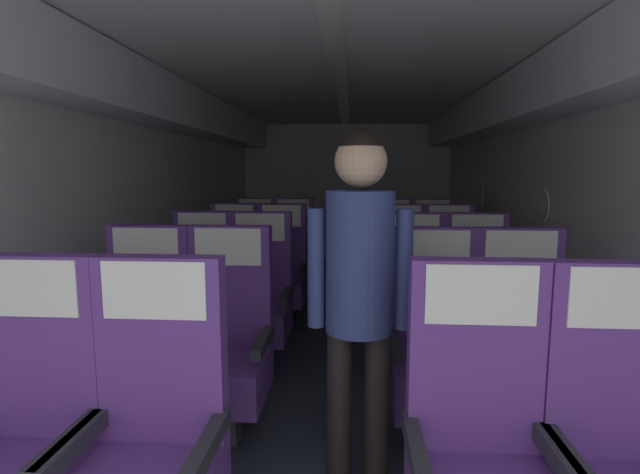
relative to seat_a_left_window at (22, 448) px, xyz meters
name	(u,v)px	position (x,y,z in m)	size (l,w,h in m)	color
ground	(338,339)	(1.00, 2.46, -0.48)	(3.53, 7.93, 0.02)	#2D3342
fuselage_shell	(340,148)	(1.00, 2.72, 1.14)	(3.41, 7.58, 2.21)	silver
seat_a_left_window	(22,448)	(0.00, 0.00, 0.00)	(0.48, 0.49, 1.11)	#38383D
seat_a_left_aisle	(150,453)	(0.45, 0.00, 0.00)	(0.48, 0.49, 1.11)	#38383D
seat_a_right_aisle	(628,472)	(1.99, 0.01, 0.00)	(0.48, 0.49, 1.11)	#38383D
seat_a_right_window	(481,464)	(1.54, 0.02, 0.00)	(0.48, 0.49, 1.11)	#38383D
seat_b_left_window	(143,347)	(0.00, 0.94, 0.00)	(0.48, 0.49, 1.11)	#38383D
seat_b_left_aisle	(226,349)	(0.45, 0.96, 0.00)	(0.48, 0.49, 1.11)	#38383D
seat_b_right_aisle	(521,356)	(1.99, 0.96, 0.00)	(0.48, 0.49, 1.11)	#38383D
seat_b_right_window	(434,354)	(1.54, 0.95, 0.00)	(0.48, 0.49, 1.11)	#38383D
seat_c_left_window	(201,300)	(0.00, 1.91, 0.00)	(0.48, 0.49, 1.11)	#38383D
seat_c_left_aisle	(259,302)	(0.44, 1.89, 0.00)	(0.48, 0.49, 1.11)	#38383D
seat_c_right_aisle	(477,305)	(2.00, 1.90, 0.00)	(0.48, 0.49, 1.11)	#38383D
seat_c_right_window	(413,305)	(1.55, 1.88, 0.00)	(0.48, 0.49, 1.11)	#38383D
seat_d_left_window	(233,274)	(0.01, 2.83, 0.00)	(0.48, 0.49, 1.11)	#38383D
seat_d_left_aisle	(281,275)	(0.46, 2.82, 0.00)	(0.48, 0.49, 1.11)	#38383D
seat_d_right_aisle	(449,277)	(1.99, 2.84, 0.00)	(0.48, 0.49, 1.11)	#38383D
seat_d_right_window	(400,276)	(1.55, 2.84, 0.00)	(0.48, 0.49, 1.11)	#38383D
seat_e_left_window	(254,256)	(0.01, 3.78, 0.00)	(0.48, 0.49, 1.11)	#38383D
seat_e_left_aisle	(293,256)	(0.45, 3.78, 0.00)	(0.48, 0.49, 1.11)	#38383D
seat_e_right_aisle	(432,258)	(1.99, 3.78, 0.00)	(0.48, 0.49, 1.11)	#38383D
seat_e_right_window	(392,258)	(1.55, 3.76, 0.00)	(0.48, 0.49, 1.11)	#38383D
flight_attendant	(360,278)	(1.15, 0.49, 0.50)	(0.43, 0.28, 1.57)	black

